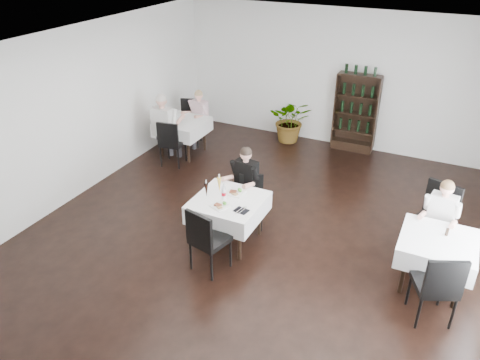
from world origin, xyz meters
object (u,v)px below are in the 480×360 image
at_px(potted_tree, 291,120).
at_px(diner_main, 244,179).
at_px(wine_shelf, 356,114).
at_px(main_table, 228,207).

xyz_separation_m(potted_tree, diner_main, (0.45, -3.48, 0.25)).
height_order(wine_shelf, main_table, wine_shelf).
distance_m(wine_shelf, main_table, 4.41).
relative_size(main_table, potted_tree, 1.00).
distance_m(wine_shelf, diner_main, 3.76).
distance_m(potted_tree, diner_main, 3.52).
bearing_deg(potted_tree, wine_shelf, 6.36).
relative_size(wine_shelf, potted_tree, 1.69).
bearing_deg(diner_main, potted_tree, 97.43).
xyz_separation_m(wine_shelf, potted_tree, (-1.42, -0.16, -0.33)).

